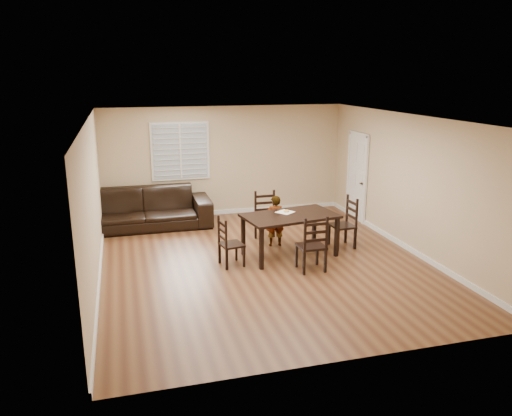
{
  "coord_description": "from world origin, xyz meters",
  "views": [
    {
      "loc": [
        -2.48,
        -8.52,
        3.47
      ],
      "look_at": [
        -0.09,
        0.26,
        1.0
      ],
      "focal_mm": 35.0,
      "sensor_mm": 36.0,
      "label": 1
    }
  ],
  "objects_px": {
    "chair_near": "(266,217)",
    "chair_far": "(314,247)",
    "chair_left": "(226,244)",
    "child": "(275,221)",
    "donut": "(286,211)",
    "sofa": "(143,209)",
    "chair_right": "(348,224)",
    "dining_table": "(290,219)"
  },
  "relations": [
    {
      "from": "chair_far",
      "to": "chair_left",
      "type": "bearing_deg",
      "value": -26.77
    },
    {
      "from": "dining_table",
      "to": "donut",
      "type": "height_order",
      "value": "donut"
    },
    {
      "from": "chair_near",
      "to": "chair_left",
      "type": "distance_m",
      "value": 1.76
    },
    {
      "from": "chair_near",
      "to": "child",
      "type": "bearing_deg",
      "value": -83.64
    },
    {
      "from": "chair_near",
      "to": "chair_far",
      "type": "height_order",
      "value": "chair_near"
    },
    {
      "from": "chair_near",
      "to": "donut",
      "type": "xyz_separation_m",
      "value": [
        0.15,
        -0.91,
        0.38
      ]
    },
    {
      "from": "child",
      "to": "donut",
      "type": "height_order",
      "value": "child"
    },
    {
      "from": "dining_table",
      "to": "sofa",
      "type": "distance_m",
      "value": 3.75
    },
    {
      "from": "dining_table",
      "to": "chair_far",
      "type": "distance_m",
      "value": 0.97
    },
    {
      "from": "chair_left",
      "to": "child",
      "type": "height_order",
      "value": "child"
    },
    {
      "from": "dining_table",
      "to": "chair_left",
      "type": "xyz_separation_m",
      "value": [
        -1.32,
        -0.22,
        -0.32
      ]
    },
    {
      "from": "chair_far",
      "to": "chair_left",
      "type": "distance_m",
      "value": 1.61
    },
    {
      "from": "chair_right",
      "to": "sofa",
      "type": "distance_m",
      "value": 4.67
    },
    {
      "from": "sofa",
      "to": "chair_near",
      "type": "bearing_deg",
      "value": -31.2
    },
    {
      "from": "chair_near",
      "to": "donut",
      "type": "distance_m",
      "value": 1.0
    },
    {
      "from": "chair_near",
      "to": "donut",
      "type": "bearing_deg",
      "value": -81.17
    },
    {
      "from": "child",
      "to": "sofa",
      "type": "height_order",
      "value": "child"
    },
    {
      "from": "donut",
      "to": "chair_left",
      "type": "bearing_deg",
      "value": -162.2
    },
    {
      "from": "chair_left",
      "to": "dining_table",
      "type": "bearing_deg",
      "value": -90.41
    },
    {
      "from": "dining_table",
      "to": "donut",
      "type": "distance_m",
      "value": 0.23
    },
    {
      "from": "dining_table",
      "to": "chair_left",
      "type": "relative_size",
      "value": 2.04
    },
    {
      "from": "chair_far",
      "to": "chair_right",
      "type": "relative_size",
      "value": 1.0
    },
    {
      "from": "child",
      "to": "sofa",
      "type": "distance_m",
      "value": 3.24
    },
    {
      "from": "chair_right",
      "to": "sofa",
      "type": "relative_size",
      "value": 0.34
    },
    {
      "from": "chair_near",
      "to": "sofa",
      "type": "distance_m",
      "value": 2.92
    },
    {
      "from": "chair_right",
      "to": "donut",
      "type": "distance_m",
      "value": 1.39
    },
    {
      "from": "chair_far",
      "to": "child",
      "type": "xyz_separation_m",
      "value": [
        -0.24,
        1.56,
        0.06
      ]
    },
    {
      "from": "chair_far",
      "to": "sofa",
      "type": "relative_size",
      "value": 0.34
    },
    {
      "from": "dining_table",
      "to": "donut",
      "type": "xyz_separation_m",
      "value": [
        -0.01,
        0.2,
        0.11
      ]
    },
    {
      "from": "chair_near",
      "to": "donut",
      "type": "relative_size",
      "value": 9.27
    },
    {
      "from": "dining_table",
      "to": "sofa",
      "type": "xyz_separation_m",
      "value": [
        -2.65,
        2.63,
        -0.3
      ]
    },
    {
      "from": "chair_near",
      "to": "chair_left",
      "type": "relative_size",
      "value": 1.12
    },
    {
      "from": "chair_near",
      "to": "sofa",
      "type": "height_order",
      "value": "chair_near"
    },
    {
      "from": "chair_near",
      "to": "sofa",
      "type": "bearing_deg",
      "value": 147.84
    },
    {
      "from": "dining_table",
      "to": "chair_far",
      "type": "relative_size",
      "value": 1.83
    },
    {
      "from": "dining_table",
      "to": "chair_right",
      "type": "bearing_deg",
      "value": -0.67
    },
    {
      "from": "chair_far",
      "to": "sofa",
      "type": "height_order",
      "value": "chair_far"
    },
    {
      "from": "chair_far",
      "to": "child",
      "type": "bearing_deg",
      "value": -82.06
    },
    {
      "from": "donut",
      "to": "sofa",
      "type": "height_order",
      "value": "sofa"
    },
    {
      "from": "chair_far",
      "to": "chair_right",
      "type": "bearing_deg",
      "value": -137.4
    },
    {
      "from": "dining_table",
      "to": "chair_near",
      "type": "bearing_deg",
      "value": 89.02
    },
    {
      "from": "child",
      "to": "sofa",
      "type": "xyz_separation_m",
      "value": [
        -2.55,
        2.0,
        -0.08
      ]
    }
  ]
}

